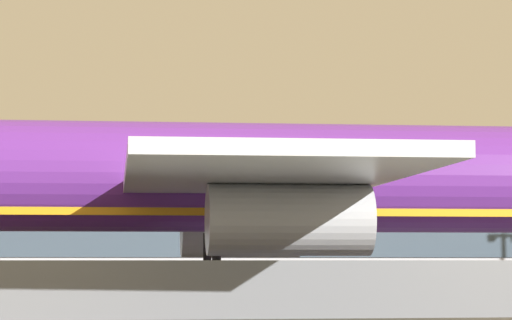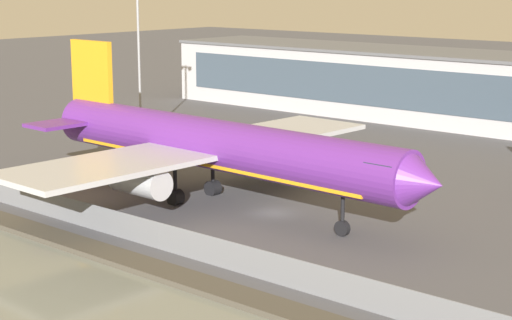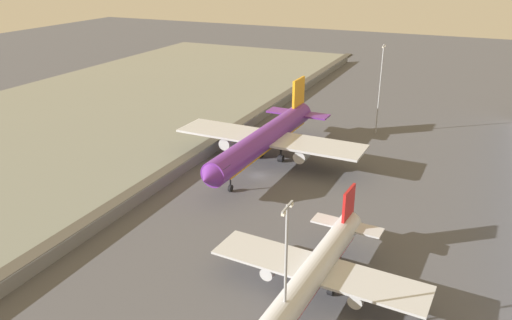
# 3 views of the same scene
# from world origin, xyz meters

# --- Properties ---
(ground_plane) EXTENTS (500.00, 500.00, 0.00)m
(ground_plane) POSITION_xyz_m (0.00, 0.00, 0.00)
(ground_plane) COLOR #4C4C51
(cargo_jet_purple) EXTENTS (54.88, 46.66, 16.67)m
(cargo_jet_purple) POSITION_xyz_m (-7.56, -1.38, 6.37)
(cargo_jet_purple) COLOR #602889
(cargo_jet_purple) RESTS_ON ground
(terminal_building) EXTENTS (106.85, 18.83, 11.81)m
(terminal_building) POSITION_xyz_m (-16.50, 63.81, 5.92)
(terminal_building) COLOR #B2B2B7
(terminal_building) RESTS_ON ground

